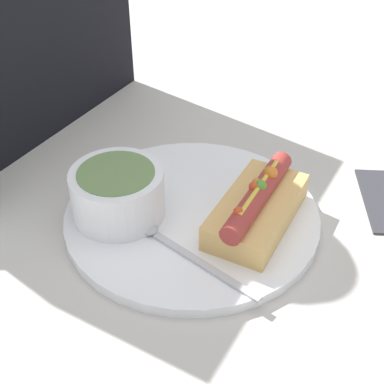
# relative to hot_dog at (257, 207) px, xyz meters

# --- Properties ---
(ground_plane) EXTENTS (4.00, 4.00, 0.00)m
(ground_plane) POSITION_rel_hot_dog_xyz_m (-0.02, 0.07, -0.03)
(ground_plane) COLOR #BCB7AD
(dinner_plate) EXTENTS (0.30, 0.30, 0.01)m
(dinner_plate) POSITION_rel_hot_dog_xyz_m (-0.02, 0.07, -0.03)
(dinner_plate) COLOR white
(dinner_plate) RESTS_ON ground_plane
(hot_dog) EXTENTS (0.16, 0.08, 0.06)m
(hot_dog) POSITION_rel_hot_dog_xyz_m (0.00, 0.00, 0.00)
(hot_dog) COLOR #DBAD60
(hot_dog) RESTS_ON dinner_plate
(soup_bowl) EXTENTS (0.11, 0.11, 0.06)m
(soup_bowl) POSITION_rel_hot_dog_xyz_m (-0.06, 0.14, 0.01)
(soup_bowl) COLOR white
(soup_bowl) RESTS_ON dinner_plate
(spoon) EXTENTS (0.05, 0.17, 0.01)m
(spoon) POSITION_rel_hot_dog_xyz_m (-0.08, 0.07, -0.02)
(spoon) COLOR #B7B7BC
(spoon) RESTS_ON dinner_plate
(salt_shaker) EXTENTS (0.03, 0.03, 0.08)m
(salt_shaker) POSITION_rel_hot_dog_xyz_m (0.08, 0.40, 0.01)
(salt_shaker) COLOR silver
(salt_shaker) RESTS_ON ground_plane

